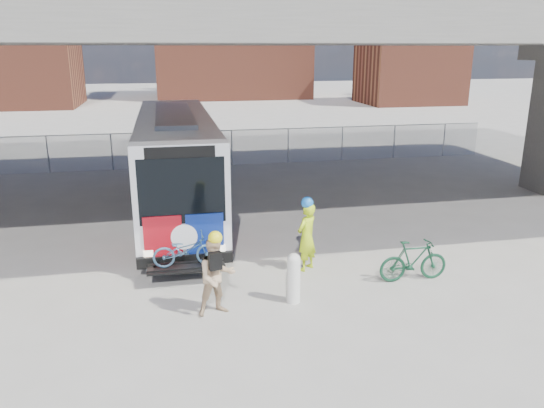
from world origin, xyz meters
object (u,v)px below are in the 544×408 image
object	(u,v)px
cyclist_tan	(216,275)
bollard	(294,276)
bike_parked	(414,261)
cyclist_hivis	(307,235)
bus	(176,155)

from	to	relation	value
cyclist_tan	bollard	bearing A→B (deg)	-6.11
cyclist_tan	bike_parked	xyz separation A→B (m)	(5.22, 0.78, -0.39)
cyclist_hivis	cyclist_tan	bearing A→B (deg)	-2.07
bus	bollard	size ratio (longest dim) A/B	10.30
bus	cyclist_hivis	distance (m)	7.22
bollard	bus	bearing A→B (deg)	106.84
cyclist_hivis	bike_parked	world-z (taller)	cyclist_hivis
bollard	cyclist_tan	world-z (taller)	cyclist_tan
bike_parked	bus	bearing A→B (deg)	38.20
cyclist_hivis	bike_parked	distance (m)	2.89
cyclist_tan	bike_parked	world-z (taller)	cyclist_tan
bus	cyclist_tan	distance (m)	8.49
bus	cyclist_tan	world-z (taller)	bus
cyclist_hivis	cyclist_tan	xyz separation A→B (m)	(-2.66, -2.05, -0.06)
bus	bollard	world-z (taller)	bus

